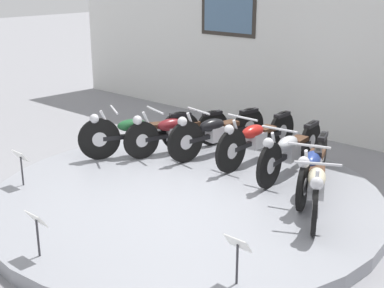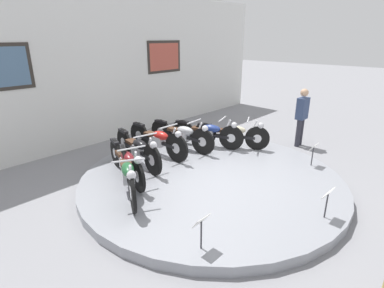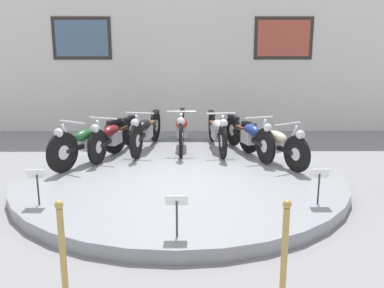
# 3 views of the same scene
# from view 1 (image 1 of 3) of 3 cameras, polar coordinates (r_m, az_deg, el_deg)

# --- Properties ---
(ground_plane) EXTENTS (60.00, 60.00, 0.00)m
(ground_plane) POSITION_cam_1_polar(r_m,az_deg,el_deg) (7.40, -0.63, -6.40)
(ground_plane) COLOR gray
(display_platform) EXTENTS (5.32, 5.32, 0.18)m
(display_platform) POSITION_cam_1_polar(r_m,az_deg,el_deg) (7.36, -0.64, -5.76)
(display_platform) COLOR gray
(display_platform) RESTS_ON ground_plane
(back_wall) EXTENTS (14.00, 0.22, 4.11)m
(back_wall) POSITION_cam_1_polar(r_m,az_deg,el_deg) (10.16, 15.20, 11.75)
(back_wall) COLOR silver
(back_wall) RESTS_ON ground_plane
(motorcycle_green) EXTENTS (1.05, 1.78, 0.81)m
(motorcycle_green) POSITION_cam_1_polar(r_m,az_deg,el_deg) (8.68, -5.74, 1.33)
(motorcycle_green) COLOR black
(motorcycle_green) RESTS_ON display_platform
(motorcycle_maroon) EXTENTS (0.70, 1.89, 0.78)m
(motorcycle_maroon) POSITION_cam_1_polar(r_m,az_deg,el_deg) (8.80, -1.73, 1.47)
(motorcycle_maroon) COLOR black
(motorcycle_maroon) RESTS_ON display_platform
(motorcycle_black) EXTENTS (0.56, 1.99, 0.81)m
(motorcycle_black) POSITION_cam_1_polar(r_m,az_deg,el_deg) (8.70, 2.63, 1.41)
(motorcycle_black) COLOR black
(motorcycle_black) RESTS_ON display_platform
(motorcycle_red) EXTENTS (0.54, 2.03, 0.81)m
(motorcycle_red) POSITION_cam_1_polar(r_m,az_deg,el_deg) (8.40, 6.87, 0.71)
(motorcycle_red) COLOR black
(motorcycle_red) RESTS_ON display_platform
(motorcycle_silver) EXTENTS (0.54, 2.00, 0.80)m
(motorcycle_silver) POSITION_cam_1_polar(r_m,az_deg,el_deg) (7.94, 10.43, -0.55)
(motorcycle_silver) COLOR black
(motorcycle_silver) RESTS_ON display_platform
(motorcycle_blue) EXTENTS (0.74, 1.89, 0.79)m
(motorcycle_blue) POSITION_cam_1_polar(r_m,az_deg,el_deg) (7.38, 12.76, -2.22)
(motorcycle_blue) COLOR black
(motorcycle_blue) RESTS_ON display_platform
(motorcycle_cream) EXTENTS (0.97, 1.75, 0.78)m
(motorcycle_cream) POSITION_cam_1_polar(r_m,az_deg,el_deg) (6.80, 13.11, -4.09)
(motorcycle_cream) COLOR black
(motorcycle_cream) RESTS_ON display_platform
(info_placard_front_left) EXTENTS (0.26, 0.11, 0.51)m
(info_placard_front_left) POSITION_cam_1_polar(r_m,az_deg,el_deg) (7.79, -17.78, -1.69)
(info_placard_front_left) COLOR #333338
(info_placard_front_left) RESTS_ON display_platform
(info_placard_front_centre) EXTENTS (0.26, 0.11, 0.51)m
(info_placard_front_centre) POSITION_cam_1_polar(r_m,az_deg,el_deg) (5.83, -16.24, -8.25)
(info_placard_front_centre) COLOR #333338
(info_placard_front_centre) RESTS_ON display_platform
(info_placard_front_right) EXTENTS (0.26, 0.11, 0.51)m
(info_placard_front_right) POSITION_cam_1_polar(r_m,az_deg,el_deg) (5.16, 4.88, -11.16)
(info_placard_front_right) COLOR #333338
(info_placard_front_right) RESTS_ON display_platform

